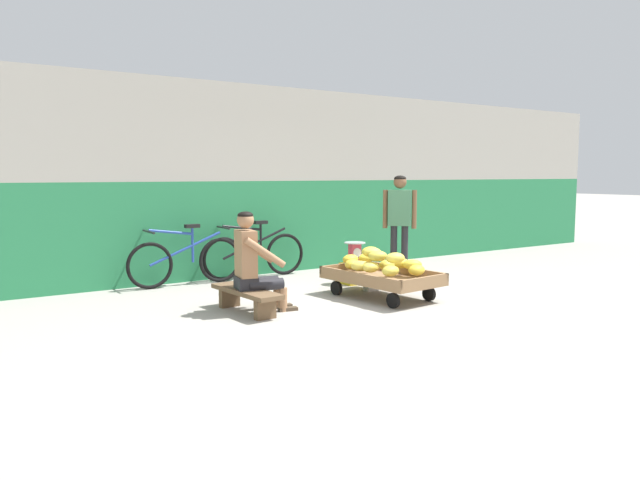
% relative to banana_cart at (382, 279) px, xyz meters
% --- Properties ---
extents(ground_plane, '(80.00, 80.00, 0.00)m').
position_rel_banana_cart_xyz_m(ground_plane, '(-0.30, -0.80, -0.24)').
color(ground_plane, '#A39E93').
extents(back_wall, '(16.00, 0.30, 2.89)m').
position_rel_banana_cart_xyz_m(back_wall, '(-0.30, 2.59, 1.20)').
color(back_wall, '#287F4C').
rests_on(back_wall, ground).
extents(banana_cart, '(0.98, 1.51, 0.36)m').
position_rel_banana_cart_xyz_m(banana_cart, '(0.00, 0.00, 0.00)').
color(banana_cart, '#8E6B47').
rests_on(banana_cart, ground).
extents(banana_pile, '(0.92, 1.40, 0.26)m').
position_rel_banana_cart_xyz_m(banana_pile, '(-0.03, -0.00, 0.22)').
color(banana_pile, gold).
rests_on(banana_pile, banana_cart).
extents(low_bench, '(0.38, 1.12, 0.27)m').
position_rel_banana_cart_xyz_m(low_bench, '(-1.79, 0.20, -0.04)').
color(low_bench, brown).
rests_on(low_bench, ground).
extents(vendor_seated, '(0.72, 0.56, 1.14)m').
position_rel_banana_cart_xyz_m(vendor_seated, '(-1.70, 0.19, 0.33)').
color(vendor_seated, '#9E704C').
rests_on(vendor_seated, ground).
extents(plastic_crate, '(0.36, 0.28, 0.30)m').
position_rel_banana_cart_xyz_m(plastic_crate, '(0.33, 1.00, -0.09)').
color(plastic_crate, gold).
rests_on(plastic_crate, ground).
extents(weighing_scale, '(0.30, 0.30, 0.29)m').
position_rel_banana_cart_xyz_m(weighing_scale, '(0.33, 0.99, 0.21)').
color(weighing_scale, '#28282D').
rests_on(weighing_scale, plastic_crate).
extents(bicycle_near_left, '(1.66, 0.48, 0.86)m').
position_rel_banana_cart_xyz_m(bicycle_near_left, '(-1.72, 2.18, 0.11)').
color(bicycle_near_left, black).
rests_on(bicycle_near_left, ground).
extents(bicycle_far_left, '(1.66, 0.48, 0.86)m').
position_rel_banana_cart_xyz_m(bicycle_far_left, '(-0.62, 2.23, 0.11)').
color(bicycle_far_left, black).
rests_on(bicycle_far_left, ground).
extents(customer_adult, '(0.37, 0.37, 1.53)m').
position_rel_banana_cart_xyz_m(customer_adult, '(1.08, 0.91, 0.71)').
color(customer_adult, '#232328').
rests_on(customer_adult, ground).
extents(shopping_bag, '(0.18, 0.12, 0.24)m').
position_rel_banana_cart_xyz_m(shopping_bag, '(0.19, 0.46, -0.12)').
color(shopping_bag, silver).
rests_on(shopping_bag, ground).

